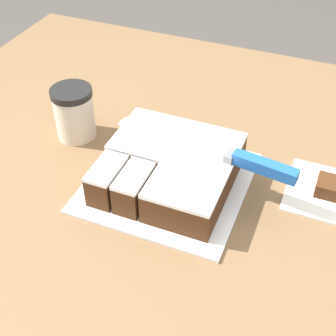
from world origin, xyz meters
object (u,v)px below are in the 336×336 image
object	(u,v)px
brownie	(330,187)
coffee_cup	(74,113)
knife	(240,159)
cake	(170,168)
cake_board	(168,182)

from	to	relation	value
brownie	coffee_cup	bearing A→B (deg)	-178.42
knife	brownie	distance (m)	0.18
coffee_cup	cake	bearing A→B (deg)	-15.31
coffee_cup	brownie	size ratio (longest dim) A/B	2.35
cake_board	brownie	world-z (taller)	brownie
cake	brownie	size ratio (longest dim) A/B	4.89
cake	coffee_cup	bearing A→B (deg)	164.69
knife	brownie	size ratio (longest dim) A/B	7.38
cake	knife	xyz separation A→B (m)	(0.12, 0.02, 0.04)
brownie	cake_board	bearing A→B (deg)	-163.83
cake_board	knife	xyz separation A→B (m)	(0.12, 0.03, 0.08)
knife	coffee_cup	world-z (taller)	coffee_cup
coffee_cup	brownie	distance (m)	0.52
knife	coffee_cup	bearing A→B (deg)	1.39
knife	cake	bearing A→B (deg)	18.73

